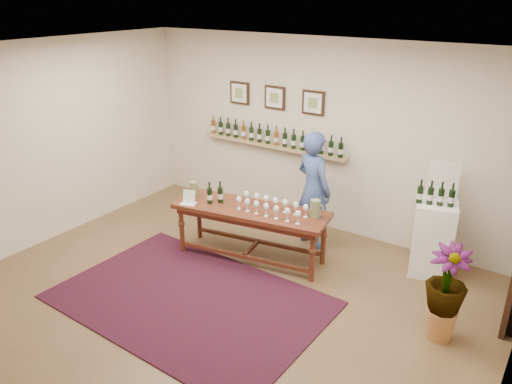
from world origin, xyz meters
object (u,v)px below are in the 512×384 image
Objects in this scene: tasting_table at (251,216)px; potted_plant at (445,293)px; display_pedestal at (433,238)px; person at (313,190)px.

potted_plant is (2.58, -0.28, -0.08)m from tasting_table.
tasting_table is 2.32m from display_pedestal.
potted_plant reaches higher than tasting_table.
tasting_table is 2.33× the size of potted_plant.
person is at bearing -174.48° from display_pedestal.
person reaches higher than display_pedestal.
display_pedestal is 1.67m from person.
tasting_table is 2.60m from potted_plant.
potted_plant is at bearing 172.85° from person.
tasting_table is at bearing 80.00° from person.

